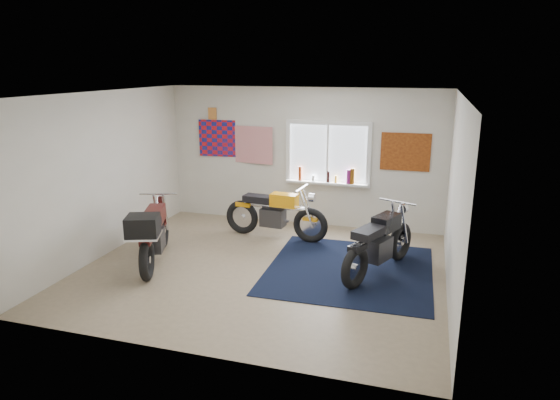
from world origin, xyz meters
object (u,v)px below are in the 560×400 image
(yellow_triumph, at_px, (275,215))
(maroon_tourer, at_px, (152,234))
(navy_rug, at_px, (349,270))
(black_chrome_bike, at_px, (379,245))

(yellow_triumph, height_order, maroon_tourer, maroon_tourer)
(navy_rug, bearing_deg, yellow_triumph, 144.29)
(maroon_tourer, bearing_deg, yellow_triumph, -57.92)
(yellow_triumph, bearing_deg, maroon_tourer, -122.77)
(black_chrome_bike, bearing_deg, navy_rug, 115.74)
(navy_rug, distance_m, black_chrome_bike, 0.63)
(yellow_triumph, relative_size, maroon_tourer, 1.01)
(navy_rug, xyz_separation_m, yellow_triumph, (-1.57, 1.13, 0.44))
(black_chrome_bike, height_order, maroon_tourer, black_chrome_bike)
(yellow_triumph, height_order, black_chrome_bike, black_chrome_bike)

